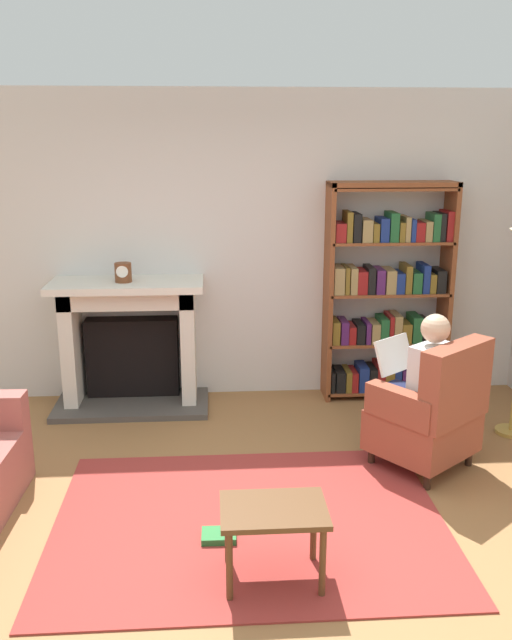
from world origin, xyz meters
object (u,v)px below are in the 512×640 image
side_table (274,519)px  seated_reader (419,382)px  bookshelf (388,296)px  armchair_reading (431,413)px  mantel_clock (123,272)px  fireplace (131,339)px

side_table → seated_reader: bearing=47.9°
bookshelf → armchair_reading: bearing=-91.3°
bookshelf → side_table: bookshelf is taller
mantel_clock → bookshelf: bookshelf is taller
fireplace → mantel_clock: size_ratio=8.25×
fireplace → seated_reader: seated_reader is taller
bookshelf → seated_reader: 1.36m
armchair_reading → side_table: bearing=6.4°
fireplace → side_table: size_ratio=2.37×
fireplace → bookshelf: 2.30m
mantel_clock → armchair_reading: 2.71m
bookshelf → armchair_reading: 1.50m
side_table → fireplace: bearing=111.8°
bookshelf → side_table: bearing=-115.9°
seated_reader → side_table: bearing=10.3°
mantel_clock → seated_reader: size_ratio=0.14×
fireplace → seated_reader: bearing=-30.5°
bookshelf → fireplace: bearing=-179.1°
fireplace → seated_reader: (2.17, -1.28, 0.03)m
mantel_clock → bookshelf: bearing=3.4°
bookshelf → side_table: size_ratio=3.45×
fireplace → seated_reader: 2.52m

